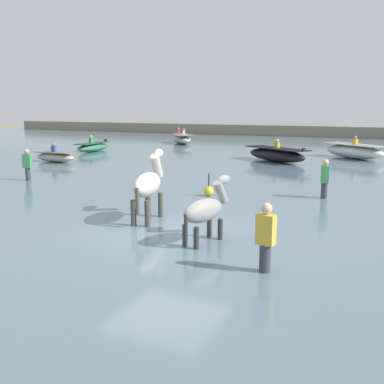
# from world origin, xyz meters

# --- Properties ---
(ground_plane) EXTENTS (120.00, 120.00, 0.00)m
(ground_plane) POSITION_xyz_m (0.00, 0.00, 0.00)
(ground_plane) COLOR #84755B
(water_surface) EXTENTS (90.00, 90.00, 0.37)m
(water_surface) POSITION_xyz_m (0.00, 10.00, 0.19)
(water_surface) COLOR slate
(water_surface) RESTS_ON ground
(horse_lead_grey) EXTENTS (0.69, 1.63, 1.76)m
(horse_lead_grey) POSITION_xyz_m (1.07, -0.25, 1.04)
(horse_lead_grey) COLOR gray
(horse_lead_grey) RESTS_ON ground
(horse_trailing_pinto) EXTENTS (0.81, 1.99, 2.15)m
(horse_trailing_pinto) POSITION_xyz_m (-1.00, 0.85, 1.27)
(horse_trailing_pinto) COLOR beige
(horse_trailing_pinto) RESTS_ON ground
(boat_mid_outer) EXTENTS (4.12, 3.29, 1.21)m
(boat_mid_outer) POSITION_xyz_m (-1.26, 14.62, 0.74)
(boat_mid_outer) COLOR black
(boat_mid_outer) RESTS_ON water_surface
(boat_distant_east) EXTENTS (3.99, 3.45, 1.28)m
(boat_distant_east) POSITION_xyz_m (2.36, 17.97, 0.77)
(boat_distant_east) COLOR silver
(boat_distant_east) RESTS_ON water_surface
(boat_far_offshore) EXTENTS (2.44, 0.96, 1.02)m
(boat_far_offshore) POSITION_xyz_m (-11.83, 9.45, 0.65)
(boat_far_offshore) COLOR #B2AD9E
(boat_far_offshore) RESTS_ON water_surface
(boat_distant_west) EXTENTS (1.03, 3.04, 1.05)m
(boat_distant_west) POSITION_xyz_m (-13.52, 14.86, 0.66)
(boat_distant_west) COLOR #337556
(boat_distant_west) RESTS_ON water_surface
(boat_near_port) EXTENTS (3.14, 3.66, 1.21)m
(boat_near_port) POSITION_xyz_m (-11.09, 23.04, 0.74)
(boat_near_port) COLOR #B2AD9E
(boat_near_port) RESTS_ON water_surface
(person_onlooker_left) EXTENTS (0.37, 0.29, 1.63)m
(person_onlooker_left) POSITION_xyz_m (-8.58, 4.28, 0.87)
(person_onlooker_left) COLOR #383842
(person_onlooker_left) RESTS_ON ground
(person_spectator_far) EXTENTS (0.35, 0.24, 1.63)m
(person_spectator_far) POSITION_xyz_m (2.74, -1.43, 0.87)
(person_spectator_far) COLOR #383842
(person_spectator_far) RESTS_ON ground
(person_wading_close) EXTENTS (0.29, 0.36, 1.63)m
(person_wading_close) POSITION_xyz_m (2.64, 5.69, 0.87)
(person_wading_close) COLOR #383842
(person_wading_close) RESTS_ON ground
(channel_buoy) EXTENTS (0.32, 0.32, 0.74)m
(channel_buoy) POSITION_xyz_m (-0.85, 4.45, 0.54)
(channel_buoy) COLOR yellow
(channel_buoy) RESTS_ON water_surface
(far_shoreline) EXTENTS (80.00, 2.40, 1.43)m
(far_shoreline) POSITION_xyz_m (0.00, 36.15, 0.71)
(far_shoreline) COLOR gray
(far_shoreline) RESTS_ON ground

